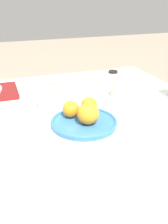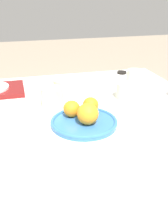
% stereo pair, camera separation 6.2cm
% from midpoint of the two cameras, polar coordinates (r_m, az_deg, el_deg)
% --- Properties ---
extents(table, '(1.14, 0.85, 0.75)m').
position_cam_midpoint_polar(table, '(1.29, -5.44, -13.91)').
color(table, silver).
rests_on(table, ground_plane).
extents(fruit_platter, '(0.24, 0.24, 0.02)m').
position_cam_midpoint_polar(fruit_platter, '(0.92, -1.93, -2.26)').
color(fruit_platter, '#336BAD').
rests_on(fruit_platter, table).
extents(orange_0, '(0.07, 0.07, 0.07)m').
position_cam_midpoint_polar(orange_0, '(0.89, -1.09, -0.40)').
color(orange_0, orange).
rests_on(orange_0, fruit_platter).
extents(orange_1, '(0.06, 0.06, 0.06)m').
position_cam_midpoint_polar(orange_1, '(0.94, -4.78, 0.60)').
color(orange_1, orange).
rests_on(orange_1, fruit_platter).
extents(orange_2, '(0.06, 0.06, 0.06)m').
position_cam_midpoint_polar(orange_2, '(0.97, -0.72, 1.51)').
color(orange_2, orange).
rests_on(orange_2, fruit_platter).
extents(cup_0, '(0.08, 0.08, 0.07)m').
position_cam_midpoint_polar(cup_0, '(1.16, 6.44, 4.87)').
color(cup_0, beige).
rests_on(cup_0, table).
extents(cup_1, '(0.09, 0.09, 0.08)m').
position_cam_midpoint_polar(cup_1, '(1.05, -9.30, 2.88)').
color(cup_1, beige).
rests_on(cup_1, table).
extents(cup_2, '(0.08, 0.08, 0.08)m').
position_cam_midpoint_polar(cup_2, '(1.16, -7.49, 4.99)').
color(cup_2, beige).
rests_on(cup_2, table).
extents(cup_3, '(0.08, 0.08, 0.08)m').
position_cam_midpoint_polar(cup_3, '(1.35, 8.07, 7.74)').
color(cup_3, beige).
rests_on(cup_3, table).
extents(napkin, '(0.14, 0.11, 0.01)m').
position_cam_midpoint_polar(napkin, '(1.00, -16.95, -1.42)').
color(napkin, white).
rests_on(napkin, table).
extents(soy_dish, '(0.05, 0.05, 0.01)m').
position_cam_midpoint_polar(soy_dish, '(1.52, 5.18, 8.70)').
color(soy_dish, black).
rests_on(soy_dish, table).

